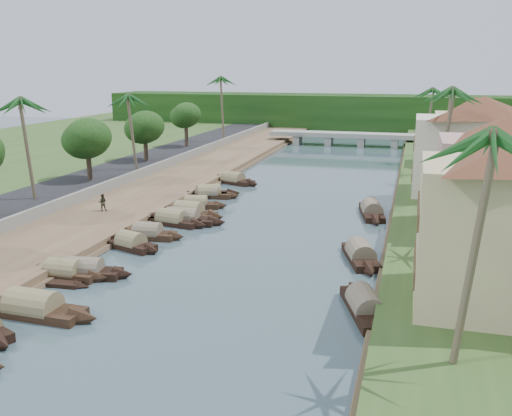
# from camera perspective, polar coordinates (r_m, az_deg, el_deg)

# --- Properties ---
(ground) EXTENTS (220.00, 220.00, 0.00)m
(ground) POSITION_cam_1_polar(r_m,az_deg,el_deg) (39.36, -4.05, -7.31)
(ground) COLOR #3B5159
(ground) RESTS_ON ground
(left_bank) EXTENTS (10.00, 180.00, 0.80)m
(left_bank) POSITION_cam_1_polar(r_m,az_deg,el_deg) (63.04, -11.70, 0.95)
(left_bank) COLOR brown
(left_bank) RESTS_ON ground
(right_bank) EXTENTS (16.00, 180.00, 1.20)m
(right_bank) POSITION_cam_1_polar(r_m,az_deg,el_deg) (56.56, 21.72, -1.04)
(right_bank) COLOR #2C4A1D
(right_bank) RESTS_ON ground
(road) EXTENTS (8.00, 180.00, 1.40)m
(road) POSITION_cam_1_polar(r_m,az_deg,el_deg) (67.25, -18.18, 1.61)
(road) COLOR black
(road) RESTS_ON ground
(retaining_wall) EXTENTS (0.40, 180.00, 1.10)m
(retaining_wall) POSITION_cam_1_polar(r_m,az_deg,el_deg) (64.85, -15.05, 1.98)
(retaining_wall) COLOR slate
(retaining_wall) RESTS_ON left_bank
(treeline) EXTENTS (120.00, 14.00, 8.00)m
(treeline) POSITION_cam_1_polar(r_m,az_deg,el_deg) (135.47, 10.41, 9.37)
(treeline) COLOR black
(treeline) RESTS_ON ground
(bridge) EXTENTS (28.00, 4.00, 2.40)m
(bridge) POSITION_cam_1_polar(r_m,az_deg,el_deg) (107.96, 8.92, 7.10)
(bridge) COLOR gray
(bridge) RESTS_ON ground
(building_mid) EXTENTS (14.11, 14.11, 9.70)m
(building_mid) POSITION_cam_1_polar(r_m,az_deg,el_deg) (49.74, 24.09, 3.33)
(building_mid) COLOR tan
(building_mid) RESTS_ON right_bank
(building_far) EXTENTS (15.59, 15.59, 10.20)m
(building_far) POSITION_cam_1_polar(r_m,az_deg,el_deg) (63.33, 21.48, 5.84)
(building_far) COLOR beige
(building_far) RESTS_ON right_bank
(building_distant) EXTENTS (12.62, 12.62, 9.20)m
(building_distant) POSITION_cam_1_polar(r_m,az_deg,el_deg) (83.26, 20.86, 7.27)
(building_distant) COLOR tan
(building_distant) RESTS_ON right_bank
(sampan_2) EXTENTS (8.90, 2.21, 2.32)m
(sampan_2) POSITION_cam_1_polar(r_m,az_deg,el_deg) (36.49, -21.37, -9.34)
(sampan_2) COLOR black
(sampan_2) RESTS_ON ground
(sampan_3) EXTENTS (7.30, 2.53, 1.97)m
(sampan_3) POSITION_cam_1_polar(r_m,az_deg,el_deg) (41.69, -16.78, -6.07)
(sampan_3) COLOR black
(sampan_3) RESTS_ON ground
(sampan_4) EXTENTS (6.82, 1.77, 1.97)m
(sampan_4) POSITION_cam_1_polar(r_m,az_deg,el_deg) (41.87, -18.63, -6.12)
(sampan_4) COLOR black
(sampan_4) RESTS_ON ground
(sampan_5) EXTENTS (6.30, 3.45, 2.00)m
(sampan_5) POSITION_cam_1_polar(r_m,az_deg,el_deg) (46.99, -12.39, -3.52)
(sampan_5) COLOR black
(sampan_5) RESTS_ON ground
(sampan_6) EXTENTS (6.75, 2.13, 2.02)m
(sampan_6) POSITION_cam_1_polar(r_m,az_deg,el_deg) (49.48, -10.78, -2.55)
(sampan_6) COLOR black
(sampan_6) RESTS_ON ground
(sampan_7) EXTENTS (7.88, 2.97, 2.08)m
(sampan_7) POSITION_cam_1_polar(r_m,az_deg,el_deg) (53.49, -8.42, -1.21)
(sampan_7) COLOR black
(sampan_7) RESTS_ON ground
(sampan_8) EXTENTS (7.73, 2.51, 2.34)m
(sampan_8) POSITION_cam_1_polar(r_m,az_deg,el_deg) (55.83, -6.74, -0.50)
(sampan_8) COLOR black
(sampan_8) RESTS_ON ground
(sampan_9) EXTENTS (8.71, 2.16, 2.19)m
(sampan_9) POSITION_cam_1_polar(r_m,az_deg,el_deg) (53.72, -7.36, -1.10)
(sampan_9) COLOR black
(sampan_9) RESTS_ON ground
(sampan_10) EXTENTS (6.81, 2.92, 1.89)m
(sampan_10) POSITION_cam_1_polar(r_m,az_deg,el_deg) (59.36, -6.01, 0.38)
(sampan_10) COLOR black
(sampan_10) RESTS_ON ground
(sampan_11) EXTENTS (7.31, 5.19, 2.16)m
(sampan_11) POSITION_cam_1_polar(r_m,az_deg,el_deg) (64.02, -4.77, 1.41)
(sampan_11) COLOR black
(sampan_11) RESTS_ON ground
(sampan_12) EXTENTS (7.59, 2.32, 1.84)m
(sampan_12) POSITION_cam_1_polar(r_m,az_deg,el_deg) (63.94, -4.88, 1.38)
(sampan_12) COLOR black
(sampan_12) RESTS_ON ground
(sampan_13) EXTENTS (8.01, 4.32, 2.18)m
(sampan_13) POSITION_cam_1_polar(r_m,az_deg,el_deg) (71.72, -2.32, 2.80)
(sampan_13) COLOR black
(sampan_13) RESTS_ON ground
(sampan_14) EXTENTS (4.31, 8.61, 2.09)m
(sampan_14) POSITION_cam_1_polar(r_m,az_deg,el_deg) (34.90, 10.85, -9.68)
(sampan_14) COLOR black
(sampan_14) RESTS_ON ground
(sampan_15) EXTENTS (4.03, 8.19, 2.17)m
(sampan_15) POSITION_cam_1_polar(r_m,az_deg,el_deg) (43.90, 10.41, -4.67)
(sampan_15) COLOR black
(sampan_15) RESTS_ON ground
(sampan_16) EXTENTS (3.43, 9.24, 2.21)m
(sampan_16) POSITION_cam_1_polar(r_m,az_deg,el_deg) (57.34, 11.50, -0.31)
(sampan_16) COLOR black
(sampan_16) RESTS_ON ground
(canoe_1) EXTENTS (5.67, 1.29, 0.91)m
(canoe_1) POSITION_cam_1_polar(r_m,az_deg,el_deg) (40.95, -19.80, -7.14)
(canoe_1) COLOR black
(canoe_1) RESTS_ON ground
(canoe_2) EXTENTS (4.86, 2.64, 0.72)m
(canoe_2) POSITION_cam_1_polar(r_m,az_deg,el_deg) (57.89, -7.88, -0.34)
(canoe_2) COLOR black
(canoe_2) RESTS_ON ground
(palm_0) EXTENTS (3.20, 3.20, 11.93)m
(palm_0) POSITION_cam_1_polar(r_m,az_deg,el_deg) (25.23, 21.32, 6.36)
(palm_0) COLOR brown
(palm_0) RESTS_ON ground
(palm_1) EXTENTS (3.20, 3.20, 9.46)m
(palm_1) POSITION_cam_1_polar(r_m,az_deg,el_deg) (41.72, 20.39, 5.77)
(palm_1) COLOR brown
(palm_1) RESTS_ON ground
(palm_2) EXTENTS (3.20, 3.20, 12.55)m
(palm_2) POSITION_cam_1_polar(r_m,az_deg,el_deg) (57.04, 18.45, 10.91)
(palm_2) COLOR brown
(palm_2) RESTS_ON ground
(palm_3) EXTENTS (3.20, 3.20, 11.91)m
(palm_3) POSITION_cam_1_polar(r_m,az_deg,el_deg) (74.27, 18.65, 10.95)
(palm_3) COLOR brown
(palm_3) RESTS_ON ground
(palm_5) EXTENTS (3.20, 3.20, 11.34)m
(palm_5) POSITION_cam_1_polar(r_m,az_deg,el_deg) (60.11, -22.15, 9.79)
(palm_5) COLOR brown
(palm_5) RESTS_ON ground
(palm_6) EXTENTS (3.20, 3.20, 10.87)m
(palm_6) POSITION_cam_1_polar(r_m,az_deg,el_deg) (74.28, -12.31, 10.73)
(palm_6) COLOR brown
(palm_6) RESTS_ON ground
(palm_7) EXTENTS (3.20, 3.20, 11.36)m
(palm_7) POSITION_cam_1_polar(r_m,az_deg,el_deg) (90.03, 16.88, 11.15)
(palm_7) COLOR brown
(palm_7) RESTS_ON ground
(palm_8) EXTENTS (3.20, 3.20, 12.58)m
(palm_8) POSITION_cam_1_polar(r_m,az_deg,el_deg) (101.90, -3.37, 12.73)
(palm_8) COLOR brown
(palm_8) RESTS_ON ground
(tree_3) EXTENTS (5.32, 5.32, 6.96)m
(tree_3) POSITION_cam_1_polar(r_m,az_deg,el_deg) (69.10, -16.52, 6.60)
(tree_3) COLOR #4F3A2D
(tree_3) RESTS_ON ground
(tree_4) EXTENTS (5.16, 5.16, 6.73)m
(tree_4) POSITION_cam_1_polar(r_m,az_deg,el_deg) (81.87, -11.06, 7.86)
(tree_4) COLOR #4F3A2D
(tree_4) RESTS_ON ground
(tree_5) EXTENTS (4.62, 4.62, 7.00)m
(tree_5) POSITION_cam_1_polar(r_m,az_deg,el_deg) (95.38, -7.04, 9.12)
(tree_5) COLOR #4F3A2D
(tree_5) RESTS_ON ground
(person_far) EXTENTS (1.01, 0.93, 1.67)m
(person_far) POSITION_cam_1_polar(r_m,az_deg,el_deg) (56.50, -15.11, 0.55)
(person_far) COLOR #323123
(person_far) RESTS_ON left_bank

